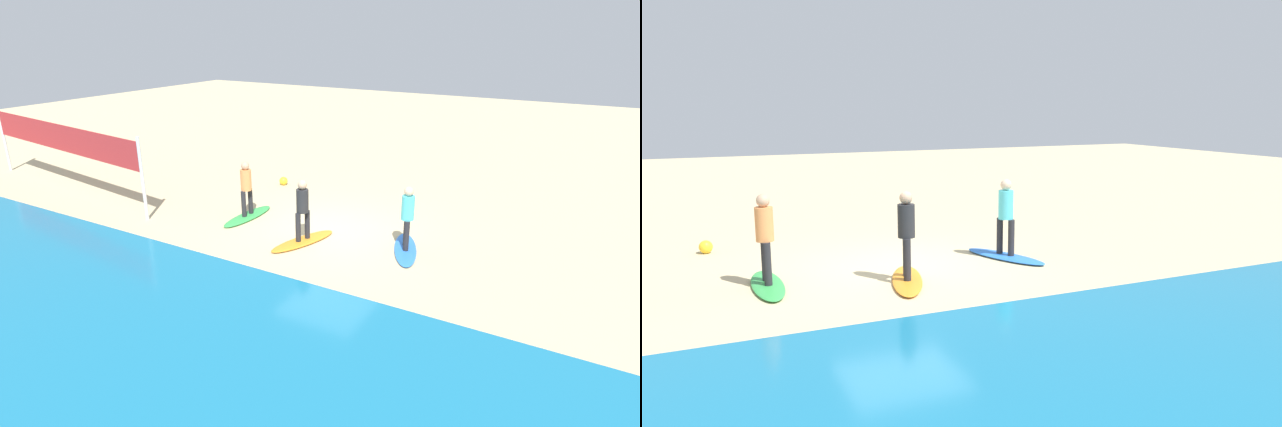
{
  "view_description": "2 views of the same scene",
  "coord_description": "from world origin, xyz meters",
  "views": [
    {
      "loc": [
        -6.37,
        11.56,
        5.48
      ],
      "look_at": [
        -0.47,
        1.35,
        1.06
      ],
      "focal_mm": 28.48,
      "sensor_mm": 36.0,
      "label": 1
    },
    {
      "loc": [
        3.95,
        11.7,
        3.31
      ],
      "look_at": [
        -0.95,
        0.96,
        1.22
      ],
      "focal_mm": 34.85,
      "sensor_mm": 36.0,
      "label": 2
    }
  ],
  "objects": [
    {
      "name": "ground_plane",
      "position": [
        0.0,
        0.0,
        0.0
      ],
      "size": [
        60.0,
        60.0,
        0.0
      ],
      "primitive_type": "plane",
      "color": "#CCB789"
    },
    {
      "name": "beach_ball",
      "position": [
        3.55,
        -2.99,
        0.15
      ],
      "size": [
        0.3,
        0.3,
        0.3
      ],
      "primitive_type": "sphere",
      "color": "yellow",
      "rests_on": "ground"
    },
    {
      "name": "surfboard_green",
      "position": [
        2.65,
        0.29,
        0.04
      ],
      "size": [
        0.59,
        2.11,
        0.09
      ],
      "primitive_type": "ellipsoid",
      "rotation": [
        0.0,
        0.0,
        1.56
      ],
      "color": "green",
      "rests_on": "ground"
    },
    {
      "name": "surfboard_orange",
      "position": [
        0.22,
        1.05,
        0.04
      ],
      "size": [
        1.16,
        2.17,
        0.09
      ],
      "primitive_type": "ellipsoid",
      "rotation": [
        0.0,
        0.0,
        1.27
      ],
      "color": "orange",
      "rests_on": "ground"
    },
    {
      "name": "surfer_blue",
      "position": [
        -2.33,
        0.19,
        1.04
      ],
      "size": [
        0.32,
        0.44,
        1.64
      ],
      "color": "#232328",
      "rests_on": "surfboard_blue"
    },
    {
      "name": "surfer_green",
      "position": [
        2.65,
        0.29,
        1.04
      ],
      "size": [
        0.32,
        0.46,
        1.64
      ],
      "color": "#232328",
      "rests_on": "surfboard_green"
    },
    {
      "name": "surfboard_blue",
      "position": [
        -2.33,
        0.19,
        0.04
      ],
      "size": [
        1.31,
        2.16,
        0.09
      ],
      "primitive_type": "ellipsoid",
      "rotation": [
        0.0,
        0.0,
        1.95
      ],
      "color": "blue",
      "rests_on": "ground"
    },
    {
      "name": "volleyball_net",
      "position": [
        9.6,
        1.37,
        1.79
      ],
      "size": [
        9.03,
        1.21,
        2.5
      ],
      "color": "silver",
      "rests_on": "ground"
    },
    {
      "name": "surfer_orange",
      "position": [
        0.22,
        1.05,
        1.04
      ],
      "size": [
        0.32,
        0.45,
        1.64
      ],
      "color": "#232328",
      "rests_on": "surfboard_orange"
    }
  ]
}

